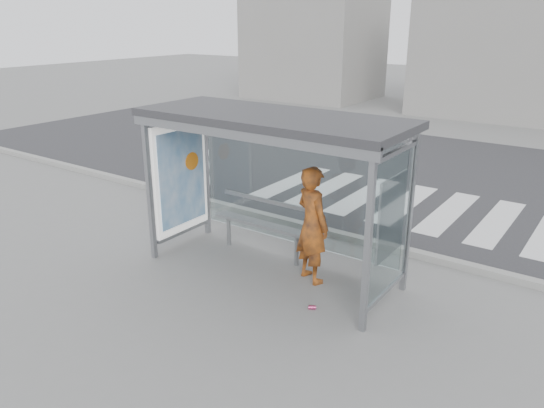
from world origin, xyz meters
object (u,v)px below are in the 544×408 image
(soda_can, at_px, (312,307))
(bench, at_px, (262,224))
(person, at_px, (312,225))
(bus_shelter, at_px, (254,151))

(soda_can, bearing_deg, bench, 146.82)
(bench, xyz_separation_m, soda_can, (1.71, -1.12, -0.55))
(person, relative_size, bench, 0.99)
(soda_can, bearing_deg, person, 122.39)
(person, bearing_deg, bench, 8.33)
(bus_shelter, xyz_separation_m, person, (1.03, 0.11, -1.05))
(person, xyz_separation_m, soda_can, (0.50, -0.79, -0.91))
(bus_shelter, relative_size, soda_can, 38.96)
(bus_shelter, height_order, bench, bus_shelter)
(person, relative_size, soda_can, 17.19)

